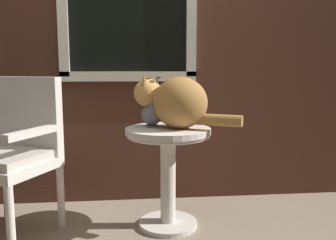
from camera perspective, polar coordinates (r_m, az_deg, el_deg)
back_wall at (r=2.71m, az=-7.05°, el=14.67°), size 4.00×0.07×2.60m
wicker_side_table at (r=2.26m, az=0.00°, el=-5.87°), size 0.52×0.52×0.63m
wicker_chair at (r=2.34m, az=-23.13°, el=-3.99°), size 0.64×0.62×0.94m
cat at (r=2.21m, az=1.37°, el=2.87°), size 0.63×0.43×0.32m
pewter_vase_with_ivy at (r=2.26m, az=-2.56°, el=1.37°), size 0.13×0.13×0.31m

